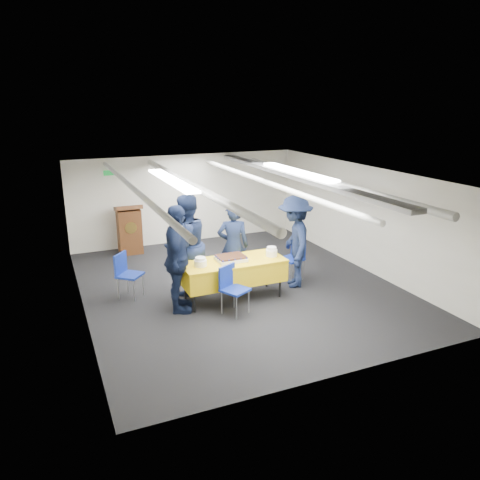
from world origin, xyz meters
name	(u,v)px	position (x,y,z in m)	size (l,w,h in m)	color
ground	(238,286)	(0.00, 0.00, 0.00)	(7.00, 7.00, 0.00)	black
room_shell	(234,195)	(0.09, 0.41, 1.81)	(6.00, 7.00, 2.30)	silver
serving_table	(233,271)	(-0.33, -0.51, 0.56)	(1.95, 0.82, 0.77)	black
sheet_cake	(231,258)	(-0.36, -0.49, 0.82)	(0.55, 0.43, 0.09)	white
plate_stack_left	(200,262)	(-0.98, -0.56, 0.85)	(0.23, 0.23, 0.17)	white
plate_stack_right	(272,252)	(0.46, -0.56, 0.85)	(0.22, 0.22, 0.18)	white
podium	(129,229)	(-1.60, 3.05, 0.61)	(0.62, 0.53, 1.25)	brown
chair_near	(231,284)	(-0.58, -1.06, 0.53)	(0.57, 0.57, 0.87)	gray
chair_right	(294,254)	(1.27, -0.04, 0.53)	(0.52, 0.52, 0.87)	gray
chair_left	(126,271)	(-2.17, 0.38, 0.53)	(0.59, 0.59, 0.87)	gray
sailor_a	(233,246)	(-0.09, 0.05, 0.86)	(0.63, 0.41, 1.72)	black
sailor_b	(186,245)	(-1.04, 0.12, 0.98)	(0.96, 0.74, 1.97)	black
sailor_c	(177,260)	(-1.42, -0.62, 0.97)	(1.14, 0.48, 1.95)	black
sailor_d	(295,241)	(1.07, -0.37, 0.93)	(1.21, 0.69, 1.87)	black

